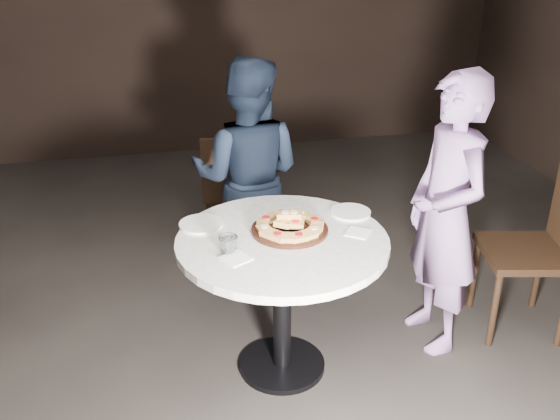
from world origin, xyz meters
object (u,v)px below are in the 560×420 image
chair_far (235,186)px  table (282,264)px  serving_board (290,230)px  chair_right (545,241)px  water_glass (228,245)px  diner_navy (248,177)px  diner_teal (446,216)px  focaccia_pile (290,224)px

chair_far → table: bearing=104.4°
serving_board → chair_far: chair_far is taller
serving_board → chair_right: (1.47, -0.02, -0.23)m
water_glass → diner_navy: diner_navy is taller
chair_right → diner_navy: size_ratio=0.66×
chair_far → diner_navy: 0.47m
table → water_glass: bearing=-163.2°
diner_navy → diner_teal: (0.91, -0.84, 0.03)m
focaccia_pile → water_glass: (-0.33, -0.15, 0.00)m
water_glass → chair_right: 1.82m
chair_far → diner_teal: bearing=139.9°
serving_board → focaccia_pile: (0.00, 0.00, 0.03)m
table → diner_navy: (-0.01, 0.92, 0.11)m
chair_far → chair_right: (1.55, -1.27, 0.05)m
chair_far → focaccia_pile: bearing=106.8°
table → chair_right: 1.53m
diner_navy → diner_teal: bearing=157.5°
diner_navy → diner_teal: diner_teal is taller
serving_board → chair_right: bearing=-0.6°
chair_right → focaccia_pile: bearing=-77.9°
table → chair_right: bearing=1.9°
serving_board → chair_far: bearing=93.7°
water_glass → chair_far: size_ratio=0.10×
water_glass → chair_far: 1.46m
focaccia_pile → chair_far: chair_far is taller
chair_far → diner_teal: (0.94, -1.25, 0.26)m
table → serving_board: (0.05, 0.07, 0.15)m
table → serving_board: serving_board is taller
chair_right → water_glass: bearing=-73.1°
water_glass → table: bearing=16.8°
serving_board → focaccia_pile: focaccia_pile is taller
water_glass → diner_navy: (0.27, 1.00, -0.08)m
focaccia_pile → diner_navy: bearing=94.1°
focaccia_pile → chair_far: bearing=93.8°
serving_board → diner_teal: size_ratio=0.25×
table → chair_far: bearing=91.3°
chair_far → chair_right: chair_right is taller
focaccia_pile → diner_teal: 0.85m
diner_teal → serving_board: bearing=-93.2°
diner_navy → focaccia_pile: bearing=114.4°
focaccia_pile → diner_teal: size_ratio=0.22×
diner_teal → water_glass: bearing=-86.2°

